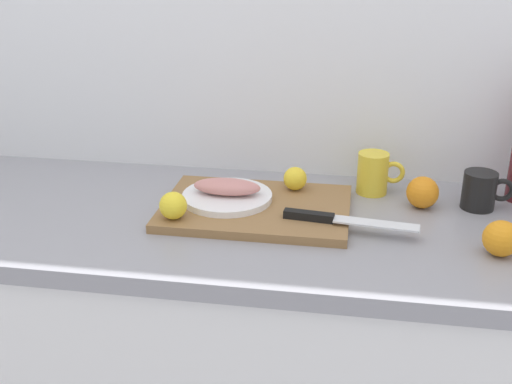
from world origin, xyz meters
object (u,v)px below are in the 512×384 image
at_px(white_plate, 227,197).
at_px(coffee_mug_0, 374,173).
at_px(cutting_board, 256,208).
at_px(chef_knife, 333,219).
at_px(lemon_0, 173,206).
at_px(coffee_mug_1, 481,190).
at_px(fish_fillet, 227,187).

bearing_deg(white_plate, coffee_mug_0, 23.87).
xyz_separation_m(cutting_board, coffee_mug_0, (0.27, 0.16, 0.04)).
bearing_deg(chef_knife, lemon_0, -167.54).
xyz_separation_m(coffee_mug_0, coffee_mug_1, (0.24, -0.05, -0.01)).
relative_size(cutting_board, lemon_0, 7.03).
bearing_deg(lemon_0, coffee_mug_0, 31.89).
height_order(chef_knife, coffee_mug_0, coffee_mug_0).
bearing_deg(lemon_0, coffee_mug_1, 17.53).
height_order(white_plate, lemon_0, lemon_0).
bearing_deg(lemon_0, fish_fillet, 51.61).
bearing_deg(coffee_mug_0, white_plate, -156.13).
height_order(cutting_board, chef_knife, chef_knife).
xyz_separation_m(fish_fillet, coffee_mug_1, (0.58, 0.09, -0.01)).
distance_m(white_plate, coffee_mug_1, 0.59).
bearing_deg(fish_fillet, lemon_0, -128.39).
bearing_deg(white_plate, cutting_board, -10.90).
distance_m(chef_knife, coffee_mug_1, 0.38).
height_order(white_plate, fish_fillet, fish_fillet).
relative_size(cutting_board, chef_knife, 1.47).
xyz_separation_m(white_plate, fish_fillet, (-0.00, 0.00, 0.03)).
distance_m(lemon_0, coffee_mug_1, 0.71).
relative_size(white_plate, fish_fillet, 1.33).
bearing_deg(coffee_mug_1, white_plate, -170.81).
xyz_separation_m(cutting_board, lemon_0, (-0.16, -0.11, 0.04)).
xyz_separation_m(white_plate, coffee_mug_0, (0.34, 0.15, 0.02)).
distance_m(coffee_mug_0, coffee_mug_1, 0.25).
distance_m(cutting_board, chef_knife, 0.19).
relative_size(lemon_0, coffee_mug_1, 0.52).
relative_size(white_plate, chef_knife, 0.72).
bearing_deg(cutting_board, coffee_mug_0, 31.41).
relative_size(chef_knife, coffee_mug_1, 2.50).
bearing_deg(cutting_board, lemon_0, -147.34).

